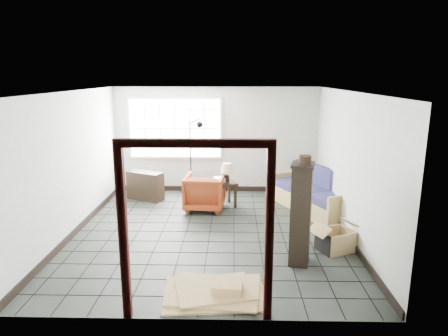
{
  "coord_description": "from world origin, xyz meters",
  "views": [
    {
      "loc": [
        0.43,
        -7.02,
        2.89
      ],
      "look_at": [
        0.26,
        0.3,
        1.17
      ],
      "focal_mm": 32.0,
      "sensor_mm": 36.0,
      "label": 1
    }
  ],
  "objects_px": {
    "futon_sofa": "(315,195)",
    "armchair": "(205,190)",
    "tall_shelf": "(301,214)",
    "side_table": "(224,186)"
  },
  "relations": [
    {
      "from": "futon_sofa",
      "to": "tall_shelf",
      "type": "bearing_deg",
      "value": -131.16
    },
    {
      "from": "futon_sofa",
      "to": "side_table",
      "type": "height_order",
      "value": "futon_sofa"
    },
    {
      "from": "futon_sofa",
      "to": "armchair",
      "type": "distance_m",
      "value": 2.4
    },
    {
      "from": "futon_sofa",
      "to": "side_table",
      "type": "xyz_separation_m",
      "value": [
        -1.99,
        0.23,
        0.12
      ]
    },
    {
      "from": "tall_shelf",
      "to": "side_table",
      "type": "bearing_deg",
      "value": 128.04
    },
    {
      "from": "futon_sofa",
      "to": "side_table",
      "type": "distance_m",
      "value": 2.01
    },
    {
      "from": "side_table",
      "to": "tall_shelf",
      "type": "relative_size",
      "value": 0.41
    },
    {
      "from": "futon_sofa",
      "to": "side_table",
      "type": "bearing_deg",
      "value": 148.55
    },
    {
      "from": "futon_sofa",
      "to": "armchair",
      "type": "bearing_deg",
      "value": 155.1
    },
    {
      "from": "futon_sofa",
      "to": "tall_shelf",
      "type": "relative_size",
      "value": 1.41
    }
  ]
}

